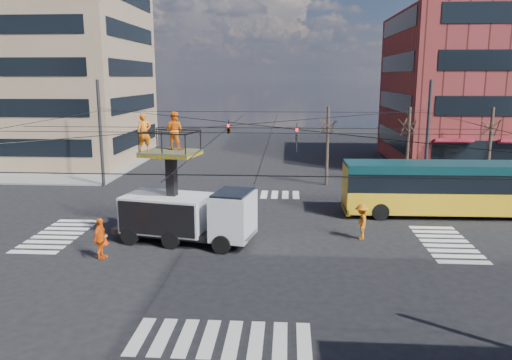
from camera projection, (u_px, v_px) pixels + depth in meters
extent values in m
plane|color=black|center=(247.00, 239.00, 25.59)|extent=(120.00, 120.00, 0.00)
cube|color=slate|center=(499.00, 169.00, 44.75)|extent=(18.00, 18.00, 0.12)
cube|color=slate|center=(46.00, 164.00, 47.45)|extent=(18.00, 18.00, 0.12)
cube|color=#94795E|center=(37.00, 4.00, 47.44)|extent=(18.00, 16.00, 30.00)
cube|color=black|center=(4.00, 147.00, 42.17)|extent=(15.30, 0.12, 1.50)
cube|color=black|center=(137.00, 137.00, 49.41)|extent=(0.12, 13.60, 1.50)
cube|color=black|center=(0.00, 108.00, 41.50)|extent=(15.30, 0.12, 1.50)
cube|color=black|center=(135.00, 103.00, 48.74)|extent=(0.12, 13.60, 1.50)
cube|color=black|center=(133.00, 68.00, 48.07)|extent=(0.12, 13.60, 1.50)
cube|color=black|center=(132.00, 33.00, 47.40)|extent=(0.12, 13.60, 1.50)
cube|color=maroon|center=(505.00, 90.00, 46.22)|extent=(20.00, 16.00, 14.00)
cube|color=black|center=(392.00, 138.00, 47.78)|extent=(0.12, 13.60, 1.58)
cube|color=black|center=(395.00, 101.00, 47.07)|extent=(0.12, 13.60, 1.57)
cube|color=black|center=(397.00, 63.00, 46.37)|extent=(0.12, 13.60, 1.57)
cube|color=black|center=(399.00, 24.00, 45.66)|extent=(0.12, 13.60, 1.57)
cylinder|color=#2D2D30|center=(427.00, 136.00, 35.74)|extent=(0.24, 0.24, 8.00)
cylinder|color=#2D2D30|center=(101.00, 134.00, 37.28)|extent=(0.24, 0.24, 8.00)
cylinder|color=black|center=(261.00, 112.00, 36.17)|extent=(24.00, 0.03, 0.03)
cylinder|color=black|center=(11.00, 127.00, 25.21)|extent=(0.03, 24.00, 0.03)
cylinder|color=black|center=(207.00, 175.00, 12.71)|extent=(24.00, 0.03, 0.03)
cylinder|color=black|center=(498.00, 130.00, 23.67)|extent=(0.03, 24.00, 0.03)
cylinder|color=black|center=(247.00, 124.00, 24.40)|extent=(24.02, 24.02, 0.03)
cylinder|color=black|center=(247.00, 124.00, 24.40)|extent=(24.02, 24.02, 0.03)
cylinder|color=black|center=(245.00, 133.00, 23.29)|extent=(24.00, 0.03, 0.03)
cylinder|color=black|center=(249.00, 128.00, 25.63)|extent=(24.00, 0.03, 0.03)
cylinder|color=black|center=(223.00, 132.00, 24.56)|extent=(0.03, 24.00, 0.03)
cylinder|color=black|center=(271.00, 132.00, 24.40)|extent=(0.03, 24.00, 0.03)
imported|color=black|center=(297.00, 134.00, 27.33)|extent=(0.16, 0.20, 1.00)
imported|color=black|center=(229.00, 126.00, 29.49)|extent=(0.26, 1.24, 0.50)
cylinder|color=#382B21|center=(327.00, 146.00, 37.86)|extent=(0.24, 0.24, 6.00)
cylinder|color=#382B21|center=(408.00, 147.00, 37.47)|extent=(0.24, 0.24, 6.00)
cylinder|color=#382B21|center=(490.00, 148.00, 37.08)|extent=(0.24, 0.24, 6.00)
cube|color=black|center=(184.00, 231.00, 25.13)|extent=(7.30, 3.57, 0.30)
cube|color=silver|center=(233.00, 216.00, 24.25)|extent=(2.25, 2.71, 2.20)
cube|color=black|center=(233.00, 200.00, 24.09)|extent=(2.03, 2.58, 0.80)
cube|color=silver|center=(167.00, 213.00, 25.19)|extent=(4.62, 3.30, 1.80)
cylinder|color=black|center=(222.00, 244.00, 23.44)|extent=(0.95, 0.52, 0.90)
cylinder|color=black|center=(237.00, 230.00, 25.61)|extent=(0.95, 0.52, 0.90)
cylinder|color=black|center=(171.00, 240.00, 24.12)|extent=(0.95, 0.52, 0.90)
cylinder|color=black|center=(190.00, 226.00, 26.29)|extent=(0.95, 0.52, 0.90)
cylinder|color=black|center=(130.00, 236.00, 24.69)|extent=(0.95, 0.52, 0.90)
cylinder|color=black|center=(152.00, 223.00, 26.86)|extent=(0.95, 0.52, 0.90)
cube|color=black|center=(172.00, 183.00, 24.80)|extent=(0.53, 0.53, 3.15)
cube|color=#49492C|center=(171.00, 152.00, 24.48)|extent=(2.97, 2.58, 0.12)
cube|color=yellow|center=(171.00, 154.00, 24.51)|extent=(2.97, 2.58, 0.12)
imported|color=orange|center=(144.00, 133.00, 24.13)|extent=(0.79, 0.67, 1.83)
imported|color=orange|center=(174.00, 131.00, 24.69)|extent=(1.05, 0.89, 1.89)
cube|color=#EFA816|center=(454.00, 200.00, 29.80)|extent=(13.04, 2.83, 1.30)
cube|color=black|center=(455.00, 180.00, 29.55)|extent=(13.04, 2.78, 1.10)
cube|color=#0B2D32|center=(456.00, 167.00, 29.39)|extent=(13.04, 2.83, 0.50)
cube|color=#EFA816|center=(346.00, 188.00, 29.97)|extent=(0.29, 2.47, 2.80)
cube|color=black|center=(345.00, 207.00, 30.20)|extent=(0.20, 2.60, 0.30)
cube|color=gold|center=(349.00, 168.00, 29.71)|extent=(0.13, 1.60, 0.35)
cylinder|color=black|center=(380.00, 212.00, 28.95)|extent=(1.01, 0.32, 1.00)
cylinder|color=black|center=(373.00, 202.00, 31.26)|extent=(1.01, 0.32, 1.00)
cylinder|color=black|center=(511.00, 203.00, 30.86)|extent=(1.01, 0.32, 1.00)
cone|color=#EE330A|center=(104.00, 238.00, 24.74)|extent=(0.36, 0.36, 0.69)
imported|color=#FF6310|center=(100.00, 239.00, 22.67)|extent=(0.56, 1.15, 1.91)
imported|color=#D5670D|center=(361.00, 222.00, 25.40)|extent=(0.73, 1.22, 1.85)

